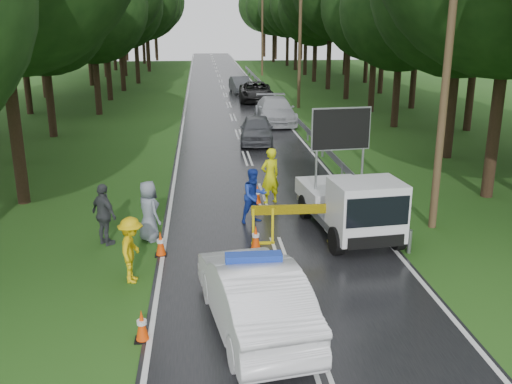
{
  "coord_description": "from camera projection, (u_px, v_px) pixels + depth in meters",
  "views": [
    {
      "loc": [
        -2.14,
        -14.72,
        6.46
      ],
      "look_at": [
        -0.52,
        2.18,
        1.3
      ],
      "focal_mm": 40.0,
      "sensor_mm": 36.0,
      "label": 1
    }
  ],
  "objects": [
    {
      "name": "road",
      "position": [
        229.0,
        105.0,
        44.66
      ],
      "size": [
        7.0,
        140.0,
        0.02
      ],
      "primitive_type": "cube",
      "color": "black",
      "rests_on": "ground"
    },
    {
      "name": "cone_left_mid",
      "position": [
        161.0,
        244.0,
        16.15
      ],
      "size": [
        0.35,
        0.35,
        0.73
      ],
      "color": "black",
      "rests_on": "ground"
    },
    {
      "name": "ground",
      "position": [
        282.0,
        258.0,
        16.09
      ],
      "size": [
        160.0,
        160.0,
        0.0
      ],
      "primitive_type": "plane",
      "color": "#1F4814",
      "rests_on": "ground"
    },
    {
      "name": "queue_car_third",
      "position": [
        256.0,
        92.0,
        46.29
      ],
      "size": [
        2.88,
        5.79,
        1.58
      ],
      "primitive_type": "imported",
      "rotation": [
        0.0,
        0.0,
        -0.05
      ],
      "color": "black",
      "rests_on": "ground"
    },
    {
      "name": "queue_car_fourth",
      "position": [
        240.0,
        85.0,
        51.95
      ],
      "size": [
        1.98,
        4.51,
        1.44
      ],
      "primitive_type": "imported",
      "rotation": [
        0.0,
        0.0,
        0.11
      ],
      "color": "#3A3C41",
      "rests_on": "ground"
    },
    {
      "name": "queue_car_second",
      "position": [
        275.0,
        110.0,
        36.67
      ],
      "size": [
        2.33,
        5.69,
        1.65
      ],
      "primitive_type": "imported",
      "rotation": [
        0.0,
        0.0,
        -0.0
      ],
      "color": "#B0B2B9",
      "rests_on": "ground"
    },
    {
      "name": "bystander_mid",
      "position": [
        104.0,
        215.0,
        16.78
      ],
      "size": [
        1.09,
        1.12,
        1.88
      ],
      "primitive_type": "imported",
      "rotation": [
        0.0,
        0.0,
        2.32
      ],
      "color": "#3A3C41",
      "rests_on": "ground"
    },
    {
      "name": "queue_car_first",
      "position": [
        256.0,
        129.0,
        30.82
      ],
      "size": [
        2.12,
        4.46,
        1.47
      ],
      "primitive_type": "imported",
      "rotation": [
        0.0,
        0.0,
        -0.09
      ],
      "color": "#45474D",
      "rests_on": "ground"
    },
    {
      "name": "cone_near_left",
      "position": [
        142.0,
        326.0,
        11.86
      ],
      "size": [
        0.34,
        0.34,
        0.71
      ],
      "color": "black",
      "rests_on": "ground"
    },
    {
      "name": "barrier",
      "position": [
        302.0,
        214.0,
        16.84
      ],
      "size": [
        2.99,
        0.11,
        1.23
      ],
      "rotation": [
        0.0,
        0.0,
        -0.01
      ],
      "color": "#D9C00B",
      "rests_on": "ground"
    },
    {
      "name": "utility_pole_far",
      "position": [
        262.0,
        31.0,
        66.52
      ],
      "size": [
        1.4,
        0.24,
        10.0
      ],
      "color": "#4C3D23",
      "rests_on": "ground"
    },
    {
      "name": "cone_far",
      "position": [
        257.0,
        195.0,
        20.71
      ],
      "size": [
        0.33,
        0.33,
        0.7
      ],
      "color": "black",
      "rests_on": "ground"
    },
    {
      "name": "guardrail",
      "position": [
        276.0,
        98.0,
        44.52
      ],
      "size": [
        0.12,
        60.06,
        0.7
      ],
      "color": "gray",
      "rests_on": "ground"
    },
    {
      "name": "cone_right",
      "position": [
        363.0,
        198.0,
        20.26
      ],
      "size": [
        0.34,
        0.34,
        0.72
      ],
      "color": "black",
      "rests_on": "ground"
    },
    {
      "name": "utility_pole_near",
      "position": [
        447.0,
        68.0,
        17.0
      ],
      "size": [
        1.4,
        0.24,
        10.0
      ],
      "color": "#4C3D23",
      "rests_on": "ground"
    },
    {
      "name": "bystander_left",
      "position": [
        132.0,
        250.0,
        14.41
      ],
      "size": [
        0.73,
        1.17,
        1.73
      ],
      "primitive_type": "imported",
      "rotation": [
        0.0,
        0.0,
        1.49
      ],
      "color": "#DBB40B",
      "rests_on": "ground"
    },
    {
      "name": "civilian",
      "position": [
        254.0,
        196.0,
        18.64
      ],
      "size": [
        1.09,
        1.0,
        1.83
      ],
      "primitive_type": "imported",
      "rotation": [
        0.0,
        0.0,
        0.42
      ],
      "color": "#18329D",
      "rests_on": "ground"
    },
    {
      "name": "work_truck",
      "position": [
        352.0,
        204.0,
        17.47
      ],
      "size": [
        2.58,
        4.92,
        3.77
      ],
      "rotation": [
        0.0,
        0.0,
        0.11
      ],
      "color": "gray",
      "rests_on": "ground"
    },
    {
      "name": "utility_pole_mid",
      "position": [
        300.0,
        39.0,
        41.76
      ],
      "size": [
        1.4,
        0.24,
        10.0
      ],
      "color": "#4C3D23",
      "rests_on": "ground"
    },
    {
      "name": "cone_center",
      "position": [
        256.0,
        238.0,
        16.55
      ],
      "size": [
        0.35,
        0.35,
        0.75
      ],
      "color": "black",
      "rests_on": "ground"
    },
    {
      "name": "officer",
      "position": [
        270.0,
        176.0,
        20.58
      ],
      "size": [
        0.89,
        0.77,
        2.06
      ],
      "primitive_type": "imported",
      "rotation": [
        0.0,
        0.0,
        3.59
      ],
      "color": "#D5DE0C",
      "rests_on": "ground"
    },
    {
      "name": "bystander_right",
      "position": [
        149.0,
        211.0,
        17.1
      ],
      "size": [
        1.01,
        1.09,
        1.87
      ],
      "primitive_type": "imported",
      "rotation": [
        0.0,
        0.0,
        2.19
      ],
      "color": "slate",
      "rests_on": "ground"
    },
    {
      "name": "police_sedan",
      "position": [
        254.0,
        295.0,
        12.19
      ],
      "size": [
        2.44,
        5.05,
        1.75
      ],
      "rotation": [
        0.0,
        0.0,
        3.3
      ],
      "color": "white",
      "rests_on": "ground"
    }
  ]
}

